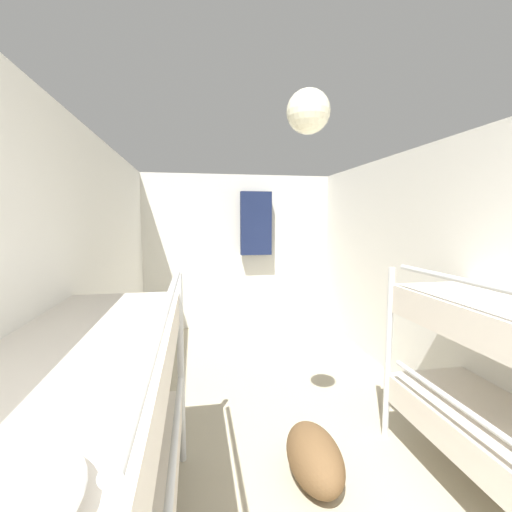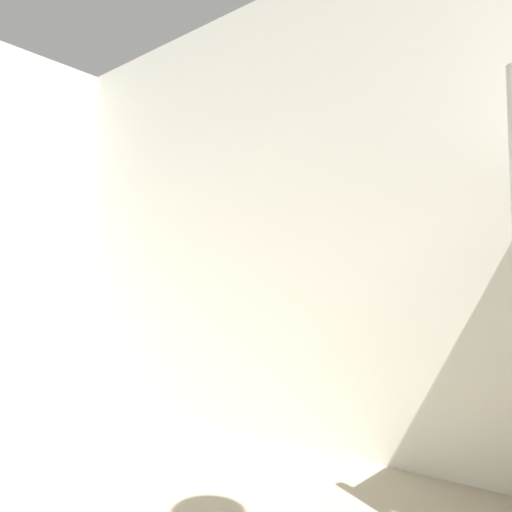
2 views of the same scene
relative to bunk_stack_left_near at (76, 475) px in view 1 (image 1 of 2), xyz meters
The scene contains 7 objects.
wall_left 1.28m from the bunk_stack_left_near, 106.65° to the left, with size 0.06×5.37×2.23m.
wall_right 2.72m from the bunk_stack_left_near, 25.71° to the left, with size 0.06×5.37×2.23m.
wall_back 3.98m from the bunk_stack_left_near, 74.83° to the left, with size 2.83×0.06×2.23m.
bunk_stack_left_near is the anchor object (origin of this frame).
duffel_bag 1.40m from the bunk_stack_left_near, 30.93° to the left, with size 0.31×0.56×0.31m.
hanging_coat 3.97m from the bunk_stack_left_near, 70.83° to the left, with size 0.44×0.12×0.90m.
ceiling_light 1.91m from the bunk_stack_left_near, 33.56° to the left, with size 0.24×0.24×0.24m.
Camera 1 is at (-0.62, 0.29, 1.58)m, focal length 24.00 mm.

